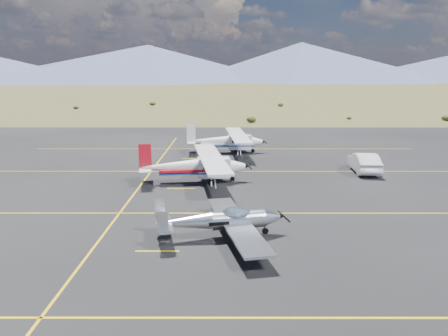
% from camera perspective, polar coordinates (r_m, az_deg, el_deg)
% --- Properties ---
extents(ground, '(1600.00, 1600.00, 0.00)m').
position_cam_1_polar(ground, '(23.29, -0.01, -7.47)').
color(ground, '#383D1C').
rests_on(ground, ground).
extents(apron, '(72.00, 72.00, 0.02)m').
position_cam_1_polar(apron, '(29.97, 0.01, -2.96)').
color(apron, black).
rests_on(apron, ground).
extents(aircraft_low_wing, '(6.22, 8.55, 1.85)m').
position_cam_1_polar(aircraft_low_wing, '(21.29, -0.08, -6.86)').
color(aircraft_low_wing, silver).
rests_on(aircraft_low_wing, apron).
extents(aircraft_cessna, '(7.06, 11.68, 2.94)m').
position_cam_1_polar(aircraft_cessna, '(31.85, -3.78, 0.34)').
color(aircraft_cessna, white).
rests_on(aircraft_cessna, apron).
extents(aircraft_plain, '(6.90, 11.49, 2.90)m').
position_cam_1_polar(aircraft_plain, '(43.92, 0.31, 3.62)').
color(aircraft_plain, white).
rests_on(aircraft_plain, apron).
extents(sedan, '(2.00, 4.96, 1.60)m').
position_cam_1_polar(sedan, '(37.10, 17.82, 0.69)').
color(sedan, white).
rests_on(sedan, apron).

